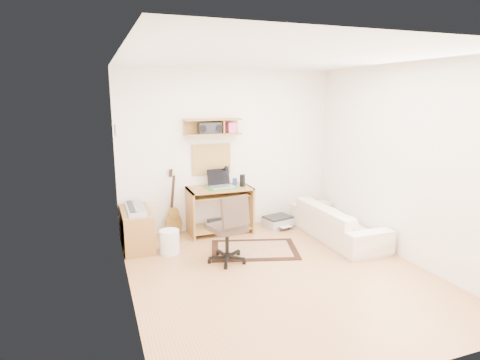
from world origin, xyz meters
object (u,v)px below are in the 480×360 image
object	(u,v)px
printer	(278,222)
sofa	(337,216)
cabinet	(136,229)
desk	(220,210)
task_chair	(227,228)

from	to	relation	value
printer	sofa	size ratio (longest dim) A/B	0.25
cabinet	printer	xyz separation A→B (m)	(2.34, 0.12, -0.19)
desk	cabinet	world-z (taller)	desk
task_chair	printer	bearing A→B (deg)	27.36
desk	printer	size ratio (longest dim) A/B	2.22
desk	cabinet	bearing A→B (deg)	-172.52
desk	printer	distance (m)	1.05
desk	sofa	world-z (taller)	desk
desk	cabinet	xyz separation A→B (m)	(-1.33, -0.18, -0.10)
task_chair	sofa	size ratio (longest dim) A/B	0.53
desk	printer	xyz separation A→B (m)	(1.01, -0.06, -0.29)
desk	cabinet	size ratio (longest dim) A/B	1.11
task_chair	desk	bearing A→B (deg)	64.02
task_chair	sofa	world-z (taller)	task_chair
cabinet	sofa	world-z (taller)	sofa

